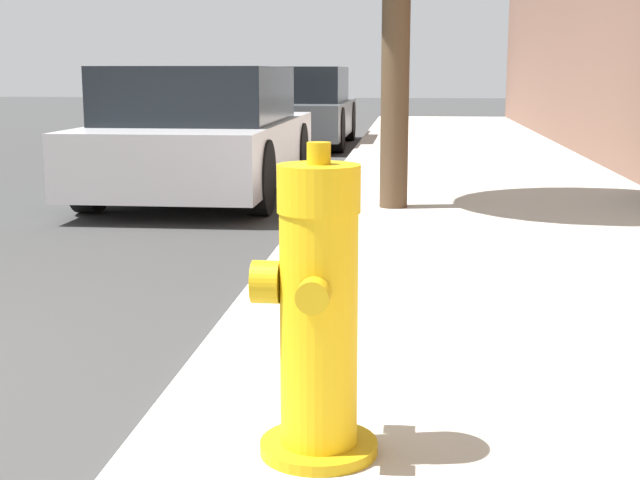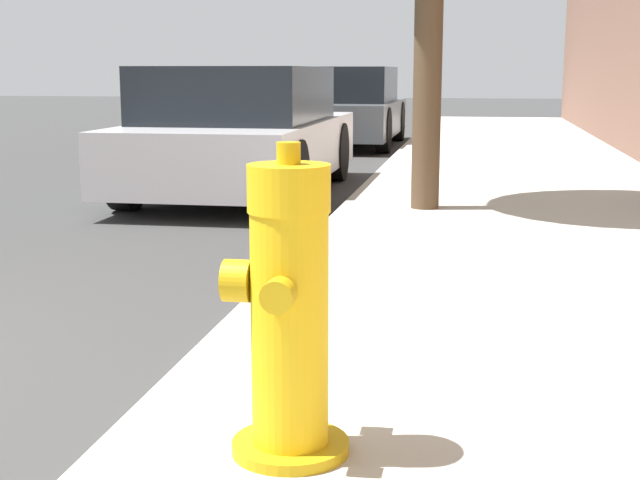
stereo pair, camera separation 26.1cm
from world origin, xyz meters
name	(u,v)px [view 1 (the left image)]	position (x,y,z in m)	size (l,w,h in m)	color
sidewalk_slab	(631,457)	(3.50, 0.00, 0.06)	(3.13, 40.00, 0.13)	#B7B2A8
fire_hydrant	(317,315)	(2.54, -0.21, 0.55)	(0.37, 0.36, 0.93)	#C39C11
parked_car_near	(204,133)	(0.70, 6.17, 0.63)	(1.74, 4.06, 1.29)	#B7B7BC
parked_car_mid	(294,108)	(0.80, 12.30, 0.64)	(1.86, 4.05, 1.32)	#4C5156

